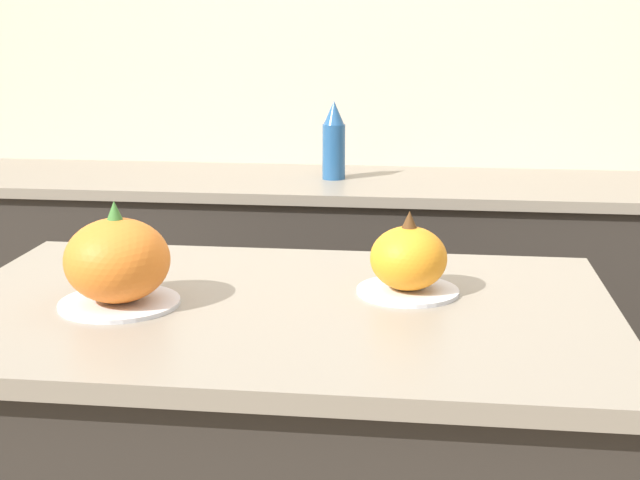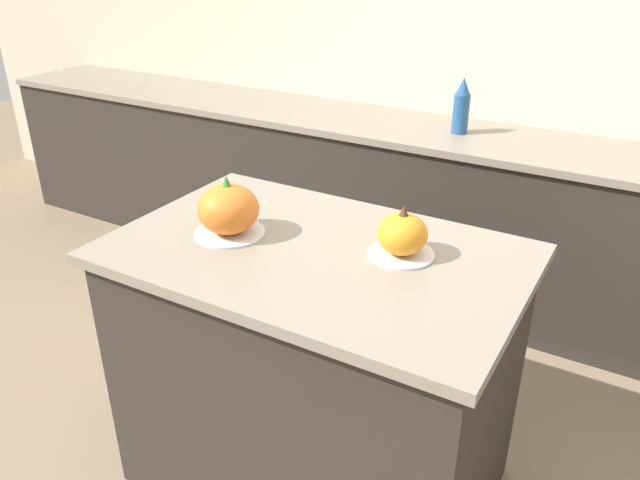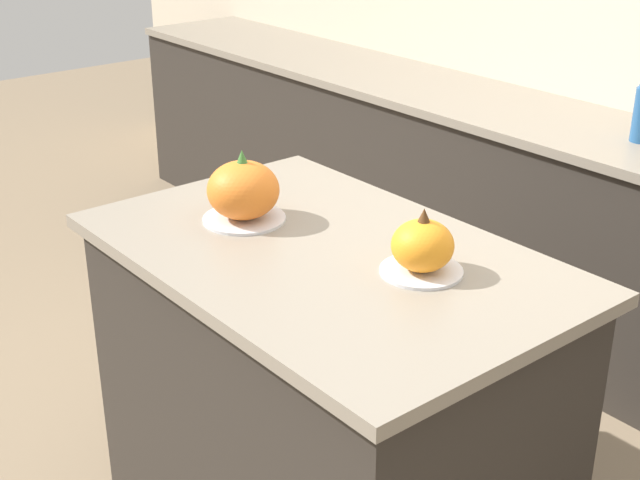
{
  "view_description": "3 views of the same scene",
  "coord_description": "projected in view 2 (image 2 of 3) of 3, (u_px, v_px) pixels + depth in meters",
  "views": [
    {
      "loc": [
        0.27,
        -1.54,
        1.44
      ],
      "look_at": [
        0.08,
        0.03,
        1.04
      ],
      "focal_mm": 50.0,
      "sensor_mm": 36.0,
      "label": 1
    },
    {
      "loc": [
        0.85,
        -1.43,
        1.78
      ],
      "look_at": [
        0.04,
        -0.05,
        0.99
      ],
      "focal_mm": 35.0,
      "sensor_mm": 36.0,
      "label": 2
    },
    {
      "loc": [
        1.54,
        -1.27,
        1.84
      ],
      "look_at": [
        0.02,
        -0.03,
        0.97
      ],
      "focal_mm": 50.0,
      "sensor_mm": 36.0,
      "label": 3
    }
  ],
  "objects": [
    {
      "name": "ground_plane",
      "position": [
        316.0,
        474.0,
        2.28
      ],
      "size": [
        12.0,
        12.0,
        0.0
      ],
      "primitive_type": "plane",
      "color": "#847056"
    },
    {
      "name": "pumpkin_cake_right",
      "position": [
        402.0,
        236.0,
        1.8
      ],
      "size": [
        0.2,
        0.2,
        0.16
      ],
      "color": "silver",
      "rests_on": "kitchen_island"
    },
    {
      "name": "bottle_tall",
      "position": [
        461.0,
        107.0,
        2.97
      ],
      "size": [
        0.08,
        0.08,
        0.27
      ],
      "color": "#235184",
      "rests_on": "back_counter"
    },
    {
      "name": "wall_back",
      "position": [
        498.0,
        50.0,
        3.1
      ],
      "size": [
        8.0,
        0.06,
        2.5
      ],
      "color": "beige",
      "rests_on": "ground_plane"
    },
    {
      "name": "kitchen_island",
      "position": [
        316.0,
        372.0,
        2.07
      ],
      "size": [
        1.24,
        0.8,
        0.93
      ],
      "color": "#2D2823",
      "rests_on": "ground_plane"
    },
    {
      "name": "pumpkin_cake_left",
      "position": [
        228.0,
        210.0,
        1.93
      ],
      "size": [
        0.22,
        0.22,
        0.2
      ],
      "color": "silver",
      "rests_on": "kitchen_island"
    },
    {
      "name": "back_counter",
      "position": [
        460.0,
        219.0,
        3.2
      ],
      "size": [
        6.0,
        0.6,
        0.9
      ],
      "color": "#2D2823",
      "rests_on": "ground_plane"
    }
  ]
}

